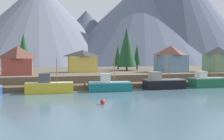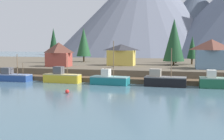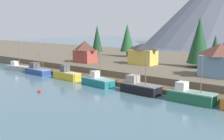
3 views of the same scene
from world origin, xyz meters
TOP-DOWN VIEW (x-y plane):
  - ground_plane at (0.00, 20.00)m, footprint 400.00×400.00m
  - dock at (0.00, 1.99)m, footprint 80.00×4.00m
  - shoreline_bank at (0.00, 32.00)m, footprint 400.00×56.00m
  - mountain_west_peak at (-13.53, 153.88)m, footprint 131.27×131.27m
  - mountain_central_peak at (23.29, 151.07)m, footprint 84.86×84.86m
  - fishing_boat_blue at (-22.87, -1.70)m, footprint 8.27×3.12m
  - fishing_boat_yellow at (-10.72, -1.59)m, footprint 8.32×2.95m
  - fishing_boat_teal at (0.29, -2.06)m, footprint 8.13×3.81m
  - fishing_boat_black at (11.58, -1.84)m, footprint 8.32×3.40m
  - fishing_boat_green at (22.37, -1.74)m, footprint 8.19×3.16m
  - house_yellow at (-1.50, 18.37)m, footprint 7.70×4.61m
  - house_blue at (21.83, 12.90)m, footprint 7.55×6.59m
  - house_red at (-16.99, 10.99)m, footprint 6.35×4.49m
  - conifer_near_left at (-24.70, 24.40)m, footprint 3.56×3.56m
  - conifer_near_right at (12.68, 22.94)m, footprint 5.96×5.96m
  - conifer_mid_left at (-17.13, 31.55)m, footprint 4.84×4.84m
  - conifer_mid_right at (13.14, 32.98)m, footprint 3.54×3.54m
  - conifer_back_left at (17.83, 27.40)m, footprint 2.99×2.99m
  - channel_buoy at (-4.13, -14.40)m, footprint 0.70×0.70m

SIDE VIEW (x-z plane):
  - ground_plane at x=0.00m, z-range -1.00..0.00m
  - channel_buoy at x=-4.13m, z-range 0.00..0.70m
  - dock at x=0.00m, z-range -0.30..1.30m
  - fishing_boat_blue at x=-22.87m, z-range -2.07..4.12m
  - fishing_boat_teal at x=0.29m, z-range -3.53..5.61m
  - fishing_boat_green at x=22.37m, z-range -3.12..5.46m
  - fishing_boat_yellow at x=-10.72m, z-range -1.93..4.29m
  - fishing_boat_black at x=11.58m, z-range -2.65..5.04m
  - shoreline_bank at x=0.00m, z-range 0.00..2.50m
  - house_yellow at x=-1.50m, z-range 2.56..8.47m
  - house_red at x=-16.99m, z-range 2.58..8.98m
  - house_blue at x=21.83m, z-range 2.58..9.73m
  - conifer_mid_right at x=13.14m, z-range 3.04..11.30m
  - conifer_back_left at x=17.83m, z-range 3.31..11.63m
  - conifer_near_left at x=-24.70m, z-range 3.37..14.36m
  - conifer_mid_left at x=-17.13m, z-range 3.42..14.74m
  - conifer_near_right at x=12.68m, z-range 3.07..16.12m
  - mountain_central_peak at x=23.29m, z-range 0.00..45.84m
  - mountain_west_peak at x=-13.53m, z-range 0.00..66.01m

